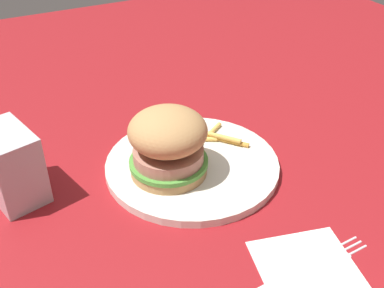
{
  "coord_description": "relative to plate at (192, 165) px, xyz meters",
  "views": [
    {
      "loc": [
        0.28,
        0.49,
        0.41
      ],
      "look_at": [
        0.03,
        -0.0,
        0.04
      ],
      "focal_mm": 43.87,
      "sensor_mm": 36.0,
      "label": 1
    }
  ],
  "objects": [
    {
      "name": "fries_pile",
      "position": [
        -0.04,
        -0.04,
        0.01
      ],
      "size": [
        0.1,
        0.11,
        0.01
      ],
      "color": "#E5B251",
      "rests_on": "plate"
    },
    {
      "name": "fork",
      "position": [
        -0.03,
        0.23,
        -0.0
      ],
      "size": [
        0.17,
        0.03,
        0.0
      ],
      "color": "silver",
      "rests_on": "napkin"
    },
    {
      "name": "napkin_dispenser",
      "position": [
        0.24,
        -0.06,
        0.04
      ],
      "size": [
        0.08,
        0.1,
        0.1
      ],
      "primitive_type": "cube",
      "rotation": [
        0.0,
        0.0,
        1.82
      ],
      "color": "#B7BABF",
      "rests_on": "ground_plane"
    },
    {
      "name": "ground_plane",
      "position": [
        -0.03,
        0.0,
        -0.01
      ],
      "size": [
        1.6,
        1.6,
        0.0
      ],
      "primitive_type": "plane",
      "color": "maroon"
    },
    {
      "name": "sandwich",
      "position": [
        0.04,
        0.01,
        0.05
      ],
      "size": [
        0.11,
        0.11,
        0.1
      ],
      "color": "tan",
      "rests_on": "plate"
    },
    {
      "name": "plate",
      "position": [
        0.0,
        0.0,
        0.0
      ],
      "size": [
        0.25,
        0.25,
        0.01
      ],
      "primitive_type": "cylinder",
      "color": "silver",
      "rests_on": "ground_plane"
    },
    {
      "name": "napkin",
      "position": [
        -0.03,
        0.23,
        -0.01
      ],
      "size": [
        0.13,
        0.13,
        0.0
      ],
      "primitive_type": "cube",
      "rotation": [
        0.0,
        0.0,
        -0.24
      ],
      "color": "white",
      "rests_on": "ground_plane"
    }
  ]
}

